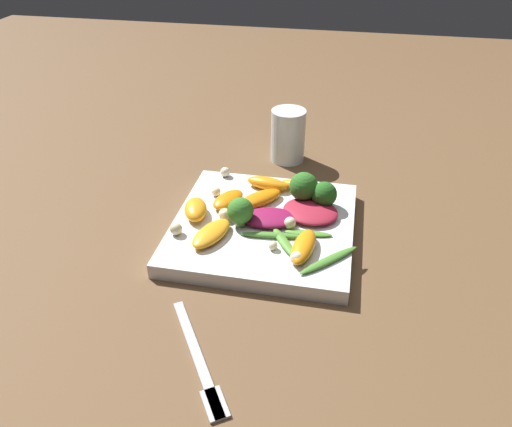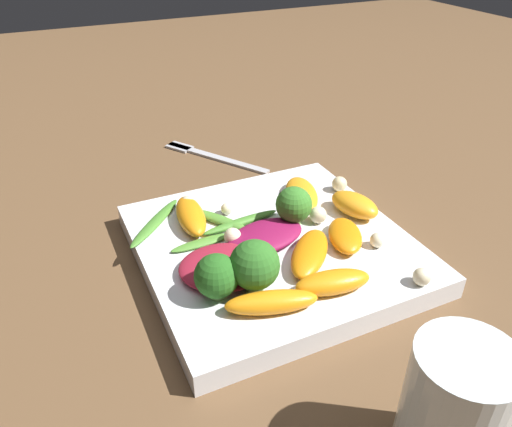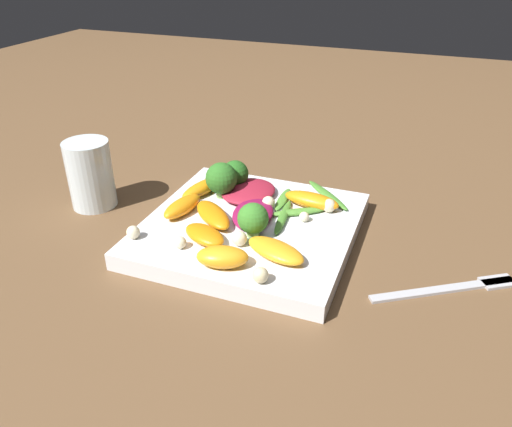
% 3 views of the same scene
% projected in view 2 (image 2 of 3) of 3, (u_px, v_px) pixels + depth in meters
% --- Properties ---
extents(ground_plane, '(2.40, 2.40, 0.00)m').
position_uv_depth(ground_plane, '(273.00, 257.00, 0.50)').
color(ground_plane, brown).
extents(plate, '(0.25, 0.25, 0.02)m').
position_uv_depth(plate, '(273.00, 248.00, 0.50)').
color(plate, white).
rests_on(plate, ground_plane).
extents(drinking_glass, '(0.06, 0.06, 0.09)m').
position_uv_depth(drinking_glass, '(453.00, 411.00, 0.30)').
color(drinking_glass, silver).
rests_on(drinking_glass, ground_plane).
extents(fork, '(0.10, 0.15, 0.01)m').
position_uv_depth(fork, '(205.00, 153.00, 0.70)').
color(fork, '#B2B2B7').
rests_on(fork, ground_plane).
extents(radicchio_leaf_0, '(0.10, 0.09, 0.01)m').
position_uv_depth(radicchio_leaf_0, '(224.00, 267.00, 0.44)').
color(radicchio_leaf_0, maroon).
rests_on(radicchio_leaf_0, plate).
extents(radicchio_leaf_1, '(0.09, 0.06, 0.01)m').
position_uv_depth(radicchio_leaf_1, '(266.00, 237.00, 0.48)').
color(radicchio_leaf_1, maroon).
rests_on(radicchio_leaf_1, plate).
extents(orange_segment_0, '(0.05, 0.07, 0.02)m').
position_uv_depth(orange_segment_0, '(345.00, 235.00, 0.48)').
color(orange_segment_0, orange).
rests_on(orange_segment_0, plate).
extents(orange_segment_1, '(0.07, 0.04, 0.02)m').
position_uv_depth(orange_segment_1, '(333.00, 282.00, 0.42)').
color(orange_segment_1, orange).
rests_on(orange_segment_1, plate).
extents(orange_segment_2, '(0.06, 0.08, 0.02)m').
position_uv_depth(orange_segment_2, '(301.00, 194.00, 0.55)').
color(orange_segment_2, orange).
rests_on(orange_segment_2, plate).
extents(orange_segment_3, '(0.04, 0.08, 0.02)m').
position_uv_depth(orange_segment_3, '(191.00, 216.00, 0.51)').
color(orange_segment_3, orange).
rests_on(orange_segment_3, plate).
extents(orange_segment_4, '(0.07, 0.08, 0.02)m').
position_uv_depth(orange_segment_4, '(310.00, 253.00, 0.46)').
color(orange_segment_4, orange).
rests_on(orange_segment_4, plate).
extents(orange_segment_5, '(0.05, 0.06, 0.02)m').
position_uv_depth(orange_segment_5, '(354.00, 205.00, 0.53)').
color(orange_segment_5, orange).
rests_on(orange_segment_5, plate).
extents(orange_segment_6, '(0.08, 0.04, 0.02)m').
position_uv_depth(orange_segment_6, '(271.00, 302.00, 0.40)').
color(orange_segment_6, orange).
rests_on(orange_segment_6, plate).
extents(broccoli_floret_0, '(0.04, 0.04, 0.05)m').
position_uv_depth(broccoli_floret_0, '(254.00, 266.00, 0.41)').
color(broccoli_floret_0, '#7A9E51').
rests_on(broccoli_floret_0, plate).
extents(broccoli_floret_1, '(0.04, 0.04, 0.04)m').
position_uv_depth(broccoli_floret_1, '(217.00, 277.00, 0.41)').
color(broccoli_floret_1, '#84AD5B').
rests_on(broccoli_floret_1, plate).
extents(broccoli_floret_2, '(0.04, 0.04, 0.04)m').
position_uv_depth(broccoli_floret_2, '(294.00, 205.00, 0.50)').
color(broccoli_floret_2, '#84AD5B').
rests_on(broccoli_floret_2, plate).
extents(arugula_sprig_0, '(0.05, 0.07, 0.01)m').
position_uv_depth(arugula_sprig_0, '(219.00, 220.00, 0.52)').
color(arugula_sprig_0, '#518E33').
rests_on(arugula_sprig_0, plate).
extents(arugula_sprig_1, '(0.09, 0.02, 0.01)m').
position_uv_depth(arugula_sprig_1, '(241.00, 222.00, 0.51)').
color(arugula_sprig_1, '#47842D').
rests_on(arugula_sprig_1, plate).
extents(arugula_sprig_2, '(0.07, 0.02, 0.00)m').
position_uv_depth(arugula_sprig_2, '(203.00, 242.00, 0.48)').
color(arugula_sprig_2, '#518E33').
rests_on(arugula_sprig_2, plate).
extents(arugula_sprig_3, '(0.08, 0.08, 0.01)m').
position_uv_depth(arugula_sprig_3, '(155.00, 222.00, 0.51)').
color(arugula_sprig_3, '#47842D').
rests_on(arugula_sprig_3, plate).
extents(macadamia_nut_0, '(0.01, 0.01, 0.01)m').
position_uv_depth(macadamia_nut_0, '(377.00, 240.00, 0.48)').
color(macadamia_nut_0, beige).
rests_on(macadamia_nut_0, plate).
extents(macadamia_nut_1, '(0.02, 0.02, 0.02)m').
position_uv_depth(macadamia_nut_1, '(233.00, 236.00, 0.48)').
color(macadamia_nut_1, beige).
rests_on(macadamia_nut_1, plate).
extents(macadamia_nut_2, '(0.02, 0.02, 0.02)m').
position_uv_depth(macadamia_nut_2, '(318.00, 215.00, 0.51)').
color(macadamia_nut_2, beige).
rests_on(macadamia_nut_2, plate).
extents(macadamia_nut_3, '(0.02, 0.02, 0.02)m').
position_uv_depth(macadamia_nut_3, '(339.00, 184.00, 0.57)').
color(macadamia_nut_3, beige).
rests_on(macadamia_nut_3, plate).
extents(macadamia_nut_4, '(0.01, 0.01, 0.01)m').
position_uv_depth(macadamia_nut_4, '(227.00, 209.00, 0.53)').
color(macadamia_nut_4, beige).
rests_on(macadamia_nut_4, plate).
extents(macadamia_nut_5, '(0.02, 0.02, 0.02)m').
position_uv_depth(macadamia_nut_5, '(188.00, 204.00, 0.53)').
color(macadamia_nut_5, beige).
rests_on(macadamia_nut_5, plate).
extents(macadamia_nut_6, '(0.02, 0.02, 0.02)m').
position_uv_depth(macadamia_nut_6, '(422.00, 277.00, 0.43)').
color(macadamia_nut_6, beige).
rests_on(macadamia_nut_6, plate).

